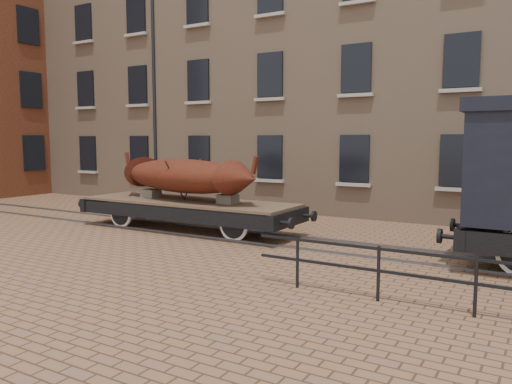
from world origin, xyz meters
The scene contains 5 objects.
ground centered at (0.00, 0.00, 0.00)m, with size 90.00×90.00×0.00m, color brown.
warehouse_cream centered at (3.00, 9.99, 7.00)m, with size 40.00×10.19×14.00m.
rail_track centered at (0.00, 0.00, 0.03)m, with size 30.00×1.52×0.06m.
flatcar_wagon centered at (-2.72, 0.00, 0.77)m, with size 8.16×2.21×1.23m.
iron_boat centered at (-2.85, 0.00, 1.74)m, with size 6.07×2.51×1.48m.
Camera 1 is at (7.15, -12.37, 2.87)m, focal length 35.00 mm.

